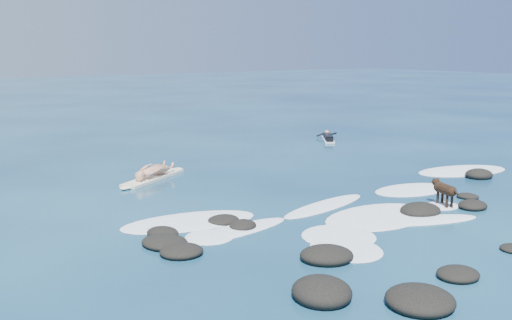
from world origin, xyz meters
TOP-DOWN VIEW (x-y plane):
  - ground at (0.00, 0.00)m, footprint 160.00×160.00m
  - reef_rocks at (-0.66, -2.46)m, footprint 13.51×7.39m
  - breaking_foam at (-0.95, 0.26)m, footprint 15.23×6.05m
  - standing_surfer_rig at (-4.22, 6.88)m, footprint 3.21×2.18m
  - paddling_surfer_rig at (6.35, 9.94)m, footprint 1.69×2.09m
  - dog at (1.33, -0.94)m, footprint 0.52×1.21m

SIDE VIEW (x-z plane):
  - ground at x=0.00m, z-range 0.00..0.00m
  - breaking_foam at x=-0.95m, z-range -0.05..0.07m
  - reef_rocks at x=-0.66m, z-range -0.16..0.36m
  - paddling_surfer_rig at x=6.35m, z-range -0.06..0.34m
  - dog at x=1.33m, z-range 0.13..0.91m
  - standing_surfer_rig at x=-4.22m, z-range -0.22..1.83m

